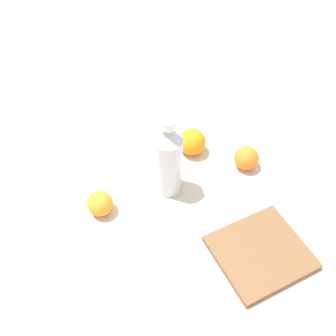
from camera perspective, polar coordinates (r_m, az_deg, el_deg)
ground_plane at (r=1.11m, az=1.58°, el=-2.21°), size 2.40×2.40×0.00m
water_bottle at (r=1.01m, az=-0.00°, el=1.33°), size 0.08×0.08×0.25m
orange_0 at (r=1.17m, az=3.49°, el=3.77°), size 0.08×0.08×0.08m
orange_1 at (r=1.04m, az=-9.74°, el=-5.05°), size 0.07×0.07×0.07m
orange_2 at (r=1.15m, az=11.20°, el=1.41°), size 0.07×0.07×0.07m
cutting_board at (r=1.00m, az=13.15°, el=-11.75°), size 0.26×0.25×0.02m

